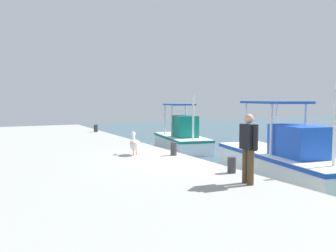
{
  "coord_description": "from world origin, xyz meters",
  "views": [
    {
      "loc": [
        10.2,
        -6.35,
        2.81
      ],
      "look_at": [
        -4.67,
        1.17,
        1.55
      ],
      "focal_mm": 38.34,
      "sensor_mm": 36.0,
      "label": 1
    }
  ],
  "objects_px": {
    "fishing_boat_nearest": "(182,138)",
    "fishing_boat_second": "(284,162)",
    "fisherman_standing": "(248,146)",
    "pelican": "(135,144)",
    "mooring_bollard_third": "(232,165)",
    "mooring_bollard_second": "(174,149)",
    "mooring_bollard_nearest": "(96,128)"
  },
  "relations": [
    {
      "from": "fishing_boat_second",
      "to": "fisherman_standing",
      "type": "bearing_deg",
      "value": -56.47
    },
    {
      "from": "fishing_boat_second",
      "to": "mooring_bollard_nearest",
      "type": "height_order",
      "value": "fishing_boat_second"
    },
    {
      "from": "fisherman_standing",
      "to": "fishing_boat_nearest",
      "type": "bearing_deg",
      "value": 158.93
    },
    {
      "from": "fishing_boat_second",
      "to": "pelican",
      "type": "bearing_deg",
      "value": -126.01
    },
    {
      "from": "fishing_boat_nearest",
      "to": "mooring_bollard_third",
      "type": "height_order",
      "value": "fishing_boat_nearest"
    },
    {
      "from": "mooring_bollard_nearest",
      "to": "mooring_bollard_second",
      "type": "distance_m",
      "value": 10.21
    },
    {
      "from": "pelican",
      "to": "mooring_bollard_nearest",
      "type": "relative_size",
      "value": 2.19
    },
    {
      "from": "fishing_boat_second",
      "to": "mooring_bollard_nearest",
      "type": "xyz_separation_m",
      "value": [
        -12.57,
        -2.97,
        0.32
      ]
    },
    {
      "from": "fishing_boat_second",
      "to": "mooring_bollard_third",
      "type": "distance_m",
      "value": 3.17
    },
    {
      "from": "fishing_boat_second",
      "to": "mooring_bollard_third",
      "type": "relative_size",
      "value": 15.35
    },
    {
      "from": "fisherman_standing",
      "to": "mooring_bollard_third",
      "type": "bearing_deg",
      "value": 160.19
    },
    {
      "from": "fishing_boat_second",
      "to": "pelican",
      "type": "distance_m",
      "value": 5.2
    },
    {
      "from": "fishing_boat_nearest",
      "to": "pelican",
      "type": "distance_m",
      "value": 7.11
    },
    {
      "from": "fishing_boat_second",
      "to": "mooring_bollard_second",
      "type": "bearing_deg",
      "value": -128.38
    },
    {
      "from": "fisherman_standing",
      "to": "mooring_bollard_nearest",
      "type": "height_order",
      "value": "fisherman_standing"
    },
    {
      "from": "fishing_boat_second",
      "to": "mooring_bollard_second",
      "type": "height_order",
      "value": "fishing_boat_second"
    },
    {
      "from": "mooring_bollard_third",
      "to": "fishing_boat_nearest",
      "type": "bearing_deg",
      "value": 158.77
    },
    {
      "from": "pelican",
      "to": "fishing_boat_nearest",
      "type": "bearing_deg",
      "value": 137.12
    },
    {
      "from": "mooring_bollard_third",
      "to": "mooring_bollard_nearest",
      "type": "bearing_deg",
      "value": 180.0
    },
    {
      "from": "fishing_boat_second",
      "to": "mooring_bollard_second",
      "type": "relative_size",
      "value": 14.42
    },
    {
      "from": "pelican",
      "to": "fisherman_standing",
      "type": "relative_size",
      "value": 0.58
    },
    {
      "from": "fishing_boat_nearest",
      "to": "fishing_boat_second",
      "type": "height_order",
      "value": "fishing_boat_second"
    },
    {
      "from": "fishing_boat_nearest",
      "to": "mooring_bollard_second",
      "type": "height_order",
      "value": "fishing_boat_nearest"
    },
    {
      "from": "mooring_bollard_third",
      "to": "fisherman_standing",
      "type": "bearing_deg",
      "value": -19.81
    },
    {
      "from": "mooring_bollard_nearest",
      "to": "mooring_bollard_third",
      "type": "distance_m",
      "value": 13.61
    },
    {
      "from": "fishing_boat_nearest",
      "to": "mooring_bollard_second",
      "type": "bearing_deg",
      "value": -31.51
    },
    {
      "from": "pelican",
      "to": "fisherman_standing",
      "type": "height_order",
      "value": "fisherman_standing"
    },
    {
      "from": "fisherman_standing",
      "to": "mooring_bollard_nearest",
      "type": "relative_size",
      "value": 3.77
    },
    {
      "from": "fishing_boat_nearest",
      "to": "fisherman_standing",
      "type": "xyz_separation_m",
      "value": [
        10.49,
        -4.04,
        1.07
      ]
    },
    {
      "from": "fishing_boat_second",
      "to": "mooring_bollard_nearest",
      "type": "distance_m",
      "value": 12.92
    },
    {
      "from": "fisherman_standing",
      "to": "mooring_bollard_third",
      "type": "height_order",
      "value": "fisherman_standing"
    },
    {
      "from": "pelican",
      "to": "mooring_bollard_third",
      "type": "relative_size",
      "value": 2.21
    }
  ]
}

